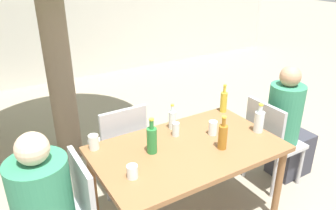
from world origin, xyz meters
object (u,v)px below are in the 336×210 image
Objects in this scene: patio_chair_1 at (270,139)px; green_bottle_3 at (152,139)px; drinking_glass_0 at (176,129)px; drinking_glass_3 at (213,128)px; patio_chair_2 at (120,143)px; drinking_glass_1 at (132,172)px; person_seated_1 at (287,130)px; water_bottle_0 at (172,119)px; dining_table_front at (187,155)px; oil_cruet_4 at (224,101)px; amber_bottle_1 at (223,136)px; water_bottle_2 at (259,121)px; drinking_glass_2 at (94,142)px.

patio_chair_1 is 1.30m from green_bottle_3.
drinking_glass_3 is at bearing -27.91° from drinking_glass_0.
green_bottle_3 is at bearing -157.09° from drinking_glass_0.
patio_chair_2 is 9.55× the size of drinking_glass_1.
person_seated_1 reaches higher than drinking_glass_0.
drinking_glass_0 is (-0.04, -0.12, -0.03)m from water_bottle_0.
patio_chair_2 is at bearing 72.87° from drinking_glass_1.
oil_cruet_4 is (0.67, 0.36, 0.19)m from dining_table_front.
person_seated_1 is at bearing 155.65° from patio_chair_2.
amber_bottle_1 is 0.77m from drinking_glass_1.
oil_cruet_4 reaches higher than water_bottle_0.
green_bottle_3 is at bearing -163.38° from oil_cruet_4.
amber_bottle_1 is 0.23m from drinking_glass_3.
green_bottle_3 is at bearing 91.76° from patio_chair_2.
water_bottle_2 is 0.93× the size of oil_cruet_4.
person_seated_1 is at bearing 4.17° from drinking_glass_1.
green_bottle_3 reaches higher than water_bottle_0.
person_seated_1 reaches higher than dining_table_front.
dining_table_front is 12.08× the size of drinking_glass_3.
water_bottle_2 is 0.96m from green_bottle_3.
person_seated_1 reaches higher than patio_chair_1.
oil_cruet_4 is 1.31m from drinking_glass_2.
water_bottle_0 is 0.76m from drinking_glass_1.
patio_chair_2 is 3.94× the size of water_bottle_0.
green_bottle_3 is 3.06× the size of drinking_glass_1.
green_bottle_3 reaches higher than amber_bottle_1.
drinking_glass_0 is 0.68m from drinking_glass_2.
water_bottle_2 reaches higher than drinking_glass_1.
patio_chair_2 is (-0.30, 0.68, -0.14)m from dining_table_front.
patio_chair_1 is at bearing 151.79° from patio_chair_2.
person_seated_1 is 12.86× the size of drinking_glass_1.
dining_table_front is 6.44× the size of water_bottle_0.
oil_cruet_4 reaches higher than dining_table_front.
drinking_glass_0 is (-1.19, 0.21, 0.25)m from person_seated_1.
green_bottle_3 is at bearing 86.89° from person_seated_1.
oil_cruet_4 is (0.96, -0.32, 0.33)m from patio_chair_2.
patio_chair_2 is at bearing 61.79° from patio_chair_1.
dining_table_front is 0.98m from patio_chair_1.
drinking_glass_0 is (0.02, 0.21, 0.14)m from dining_table_front.
green_bottle_3 is 2.46× the size of drinking_glass_0.
drinking_glass_3 is (0.59, -0.62, 0.28)m from patio_chair_2.
oil_cruet_4 reaches higher than drinking_glass_3.
patio_chair_1 reaches higher than drinking_glass_0.
patio_chair_1 is (0.97, 0.00, -0.14)m from dining_table_front.
dining_table_front is at bearing 90.00° from person_seated_1.
amber_bottle_1 is at bearing -25.31° from green_bottle_3.
green_bottle_3 reaches higher than oil_cruet_4.
drinking_glass_0 is 0.96× the size of drinking_glass_3.
green_bottle_3 reaches higher than drinking_glass_2.
drinking_glass_3 is at bearing 11.26° from dining_table_front.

